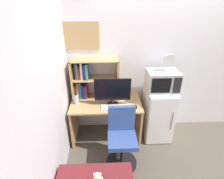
% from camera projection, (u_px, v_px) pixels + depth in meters
% --- Properties ---
extents(wall_back, '(6.40, 0.04, 2.60)m').
position_uv_depth(wall_back, '(184.00, 62.00, 3.02)').
color(wall_back, silver).
rests_on(wall_back, ground_plane).
extents(wall_left, '(0.04, 4.40, 2.60)m').
position_uv_depth(wall_left, '(31.00, 125.00, 1.51)').
color(wall_left, silver).
rests_on(wall_left, ground_plane).
extents(desk, '(1.16, 0.66, 0.74)m').
position_uv_depth(desk, '(106.00, 113.00, 3.03)').
color(desk, tan).
rests_on(desk, ground_plane).
extents(hutch_bookshelf, '(0.77, 0.30, 0.68)m').
position_uv_depth(hutch_bookshelf, '(88.00, 78.00, 2.92)').
color(hutch_bookshelf, tan).
rests_on(hutch_bookshelf, desk).
extents(monitor, '(0.57, 0.19, 0.46)m').
position_uv_depth(monitor, '(113.00, 91.00, 2.73)').
color(monitor, black).
rests_on(monitor, desk).
extents(keyboard, '(0.44, 0.15, 0.02)m').
position_uv_depth(keyboard, '(115.00, 107.00, 2.76)').
color(keyboard, silver).
rests_on(keyboard, desk).
extents(computer_mouse, '(0.05, 0.11, 0.03)m').
position_uv_depth(computer_mouse, '(136.00, 107.00, 2.77)').
color(computer_mouse, black).
rests_on(computer_mouse, desk).
extents(water_bottle, '(0.07, 0.07, 0.18)m').
position_uv_depth(water_bottle, '(76.00, 99.00, 2.84)').
color(water_bottle, silver).
rests_on(water_bottle, desk).
extents(mini_fridge, '(0.46, 0.57, 0.94)m').
position_uv_depth(mini_fridge, '(157.00, 113.00, 3.09)').
color(mini_fridge, white).
rests_on(mini_fridge, ground_plane).
extents(microwave, '(0.49, 0.38, 0.32)m').
position_uv_depth(microwave, '(162.00, 80.00, 2.80)').
color(microwave, '#ADADB2').
rests_on(microwave, mini_fridge).
extents(desk_fan, '(0.18, 0.11, 0.27)m').
position_uv_depth(desk_fan, '(169.00, 62.00, 2.66)').
color(desk_fan, silver).
rests_on(desk_fan, microwave).
extents(desk_chair, '(0.47, 0.47, 0.93)m').
position_uv_depth(desk_chair, '(122.00, 140.00, 2.57)').
color(desk_chair, black).
rests_on(desk_chair, ground_plane).
extents(wall_corkboard, '(0.64, 0.02, 0.42)m').
position_uv_depth(wall_corkboard, '(78.00, 35.00, 2.72)').
color(wall_corkboard, tan).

